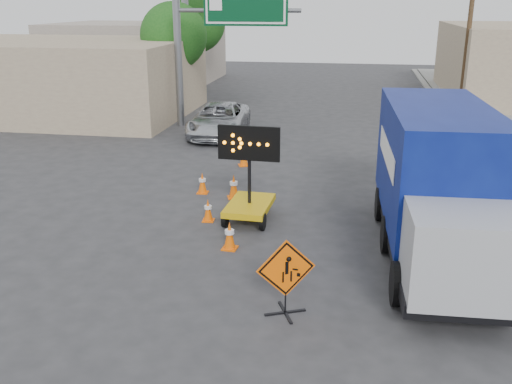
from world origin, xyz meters
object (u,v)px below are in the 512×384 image
(construction_sign, at_px, (286,275))
(pickup_truck, at_px, (219,120))
(box_truck, at_px, (437,192))
(arrow_board, at_px, (249,199))

(construction_sign, xyz_separation_m, pickup_truck, (-5.14, 15.54, -0.12))
(pickup_truck, distance_m, box_truck, 14.73)
(pickup_truck, bearing_deg, arrow_board, -75.83)
(arrow_board, height_order, pickup_truck, arrow_board)
(construction_sign, relative_size, arrow_board, 0.58)
(construction_sign, relative_size, pickup_truck, 0.31)
(construction_sign, height_order, box_truck, box_truck)
(pickup_truck, relative_size, box_truck, 0.68)
(arrow_board, distance_m, box_truck, 5.26)
(construction_sign, bearing_deg, pickup_truck, 84.44)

